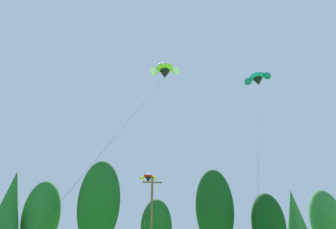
{
  "coord_description": "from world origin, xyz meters",
  "views": [
    {
      "loc": [
        -0.26,
        6.68,
        2.34
      ],
      "look_at": [
        2.14,
        25.55,
        11.77
      ],
      "focal_mm": 30.84,
      "sensor_mm": 36.0,
      "label": 1
    }
  ],
  "objects_px": {
    "utility_pole": "(151,224)",
    "parafoil_kite_high_lime_white": "(165,71)",
    "parafoil_kite_far_teal": "(258,79)",
    "parafoil_kite_mid_red_yellow": "(148,178)"
  },
  "relations": [
    {
      "from": "utility_pole",
      "to": "parafoil_kite_high_lime_white",
      "type": "xyz_separation_m",
      "value": [
        1.01,
        -2.85,
        17.66
      ]
    },
    {
      "from": "utility_pole",
      "to": "parafoil_kite_high_lime_white",
      "type": "bearing_deg",
      "value": -70.56
    },
    {
      "from": "parafoil_kite_mid_red_yellow",
      "to": "parafoil_kite_high_lime_white",
      "type": "bearing_deg",
      "value": -83.46
    },
    {
      "from": "utility_pole",
      "to": "parafoil_kite_mid_red_yellow",
      "type": "relative_size",
      "value": 0.49
    },
    {
      "from": "parafoil_kite_far_teal",
      "to": "parafoil_kite_high_lime_white",
      "type": "bearing_deg",
      "value": -172.36
    },
    {
      "from": "parafoil_kite_high_lime_white",
      "to": "parafoil_kite_mid_red_yellow",
      "type": "bearing_deg",
      "value": 96.54
    },
    {
      "from": "utility_pole",
      "to": "parafoil_kite_high_lime_white",
      "type": "relative_size",
      "value": 0.46
    },
    {
      "from": "parafoil_kite_mid_red_yellow",
      "to": "utility_pole",
      "type": "bearing_deg",
      "value": -89.26
    },
    {
      "from": "utility_pole",
      "to": "parafoil_kite_far_teal",
      "type": "xyz_separation_m",
      "value": [
        14.02,
        -1.1,
        18.7
      ]
    },
    {
      "from": "utility_pole",
      "to": "parafoil_kite_mid_red_yellow",
      "type": "distance_m",
      "value": 9.34
    }
  ]
}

